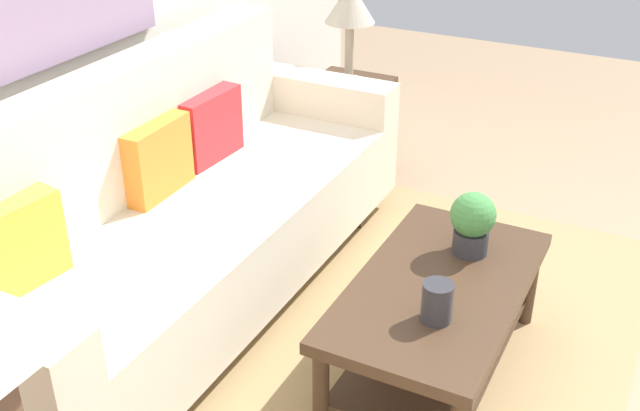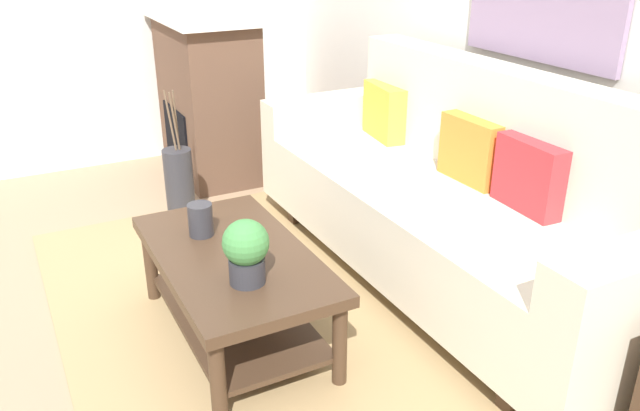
% 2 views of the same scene
% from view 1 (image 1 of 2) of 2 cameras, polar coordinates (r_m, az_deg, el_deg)
% --- Properties ---
extents(ground_plane, '(9.15, 9.15, 0.00)m').
position_cam_1_polar(ground_plane, '(3.14, 13.99, -13.90)').
color(ground_plane, '#9E7F60').
extents(area_rug, '(2.93, 1.77, 0.01)m').
position_cam_1_polar(area_rug, '(3.23, 5.26, -11.42)').
color(area_rug, '#A38456').
rests_on(area_rug, ground_plane).
extents(couch, '(2.49, 0.84, 1.08)m').
position_cam_1_polar(couch, '(3.40, -9.88, -0.79)').
color(couch, beige).
rests_on(couch, ground_plane).
extents(throw_pillow_mustard, '(0.37, 0.17, 0.32)m').
position_cam_1_polar(throw_pillow_mustard, '(2.86, -21.63, -2.81)').
color(throw_pillow_mustard, gold).
rests_on(throw_pillow_mustard, couch).
extents(throw_pillow_orange, '(0.36, 0.13, 0.32)m').
position_cam_1_polar(throw_pillow_orange, '(3.36, -11.94, 3.38)').
color(throw_pillow_orange, orange).
rests_on(throw_pillow_orange, couch).
extents(throw_pillow_crimson, '(0.37, 0.14, 0.32)m').
position_cam_1_polar(throw_pillow_crimson, '(3.64, -8.14, 5.79)').
color(throw_pillow_crimson, red).
rests_on(throw_pillow_crimson, couch).
extents(coffee_table, '(1.10, 0.60, 0.43)m').
position_cam_1_polar(coffee_table, '(3.02, 8.61, -7.46)').
color(coffee_table, '#422D1E').
rests_on(coffee_table, ground_plane).
extents(tabletop_vase, '(0.11, 0.11, 0.15)m').
position_cam_1_polar(tabletop_vase, '(2.72, 8.60, -7.03)').
color(tabletop_vase, '#2D2D33').
rests_on(tabletop_vase, coffee_table).
extents(potted_plant_tabletop, '(0.18, 0.18, 0.26)m').
position_cam_1_polar(potted_plant_tabletop, '(3.09, 11.14, -1.16)').
color(potted_plant_tabletop, '#2D2D33').
rests_on(potted_plant_tabletop, coffee_table).
extents(side_table, '(0.44, 0.44, 0.56)m').
position_cam_1_polar(side_table, '(4.63, 2.06, 5.79)').
color(side_table, '#422D1E').
rests_on(side_table, ground_plane).
extents(table_lamp, '(0.28, 0.28, 0.57)m').
position_cam_1_polar(table_lamp, '(4.41, 2.22, 14.38)').
color(table_lamp, gray).
rests_on(table_lamp, side_table).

